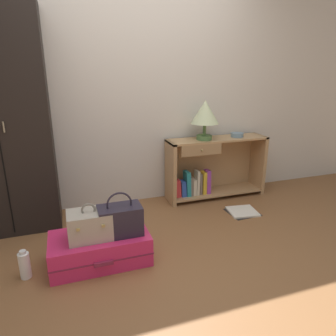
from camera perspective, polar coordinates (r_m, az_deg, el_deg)
ground_plane at (r=2.44m, az=2.22°, el=-18.89°), size 9.00×9.00×0.00m
back_wall at (r=3.41m, az=-6.83°, el=14.98°), size 6.40×0.10×2.60m
wardrobe at (r=3.11m, az=-28.33°, el=7.35°), size 0.81×0.47×2.02m
bookshelf at (r=3.66m, az=7.90°, el=-0.09°), size 1.18×0.32×0.71m
table_lamp at (r=3.43m, az=6.84°, el=9.94°), size 0.31×0.31×0.43m
bowl at (r=3.69m, az=12.62°, el=5.98°), size 0.14×0.14×0.05m
suitcase_large at (r=2.57m, az=-12.40°, el=-14.24°), size 0.77×0.43×0.23m
train_case at (r=2.43m, az=-14.24°, el=-10.14°), size 0.32×0.23×0.29m
handbag at (r=2.44m, az=-8.82°, el=-9.41°), size 0.33×0.20×0.35m
bottle at (r=2.57m, az=-24.92°, el=-15.91°), size 0.08×0.08×0.22m
open_book_on_floor at (r=3.42m, az=13.57°, el=-7.83°), size 0.32×0.31×0.02m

